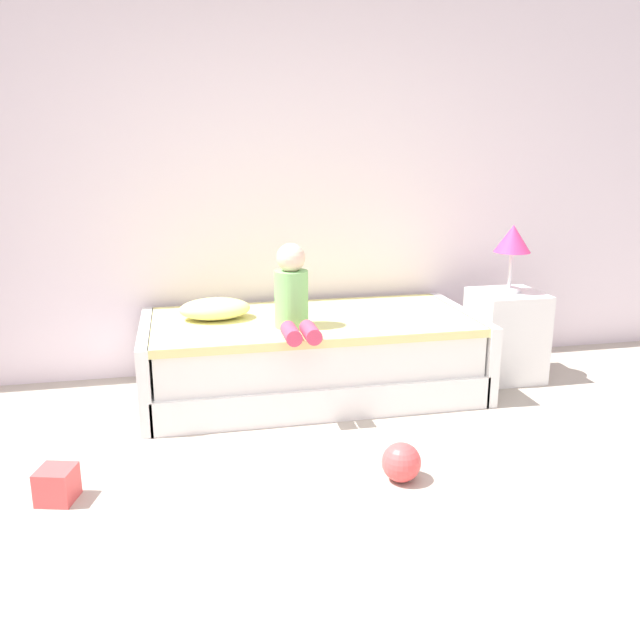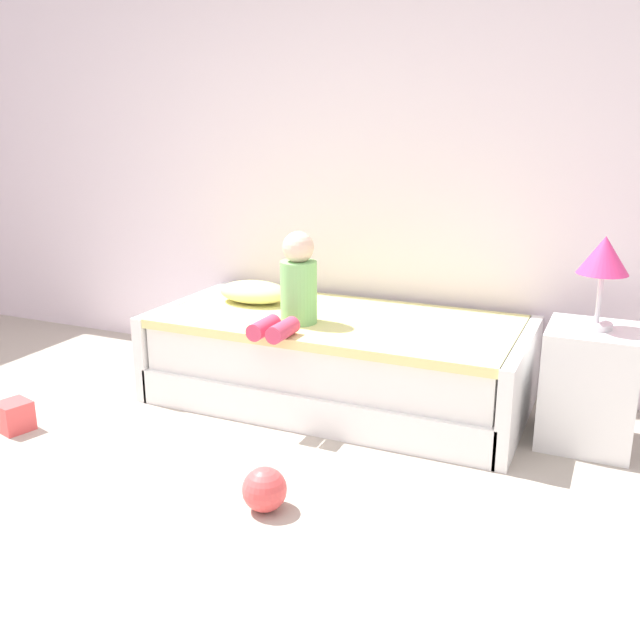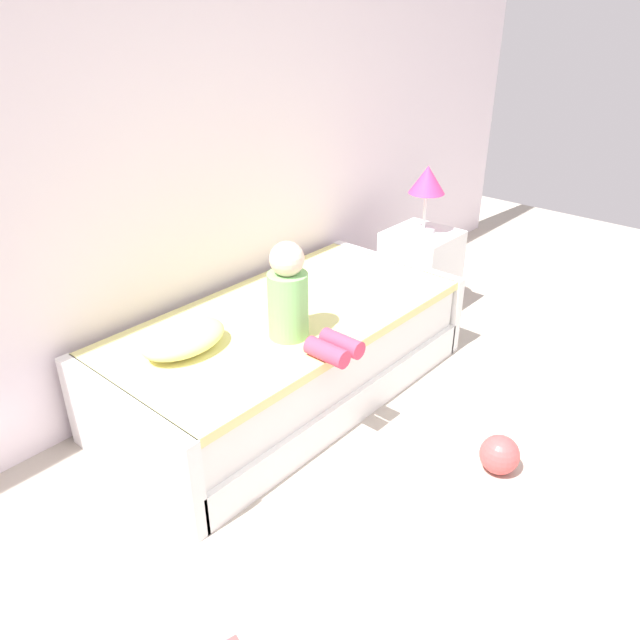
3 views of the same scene
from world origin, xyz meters
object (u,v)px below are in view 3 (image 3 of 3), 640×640
object	(u,v)px
bed	(287,354)
nightstand	(420,273)
table_lamp	(427,183)
pillow	(184,338)
child_figure	(295,302)
toy_ball	(500,455)

from	to	relation	value
bed	nightstand	xyz separation A→B (m)	(1.35, 0.01, 0.05)
table_lamp	pillow	xyz separation A→B (m)	(-1.95, 0.09, -0.37)
table_lamp	child_figure	world-z (taller)	table_lamp
table_lamp	toy_ball	world-z (taller)	table_lamp
pillow	toy_ball	size ratio (longest dim) A/B	2.33
table_lamp	child_figure	bearing A→B (deg)	-171.20
nightstand	toy_ball	distance (m)	1.71
bed	table_lamp	size ratio (longest dim) A/B	4.69
table_lamp	bed	bearing A→B (deg)	-179.78
bed	toy_ball	bearing A→B (deg)	-81.44
pillow	table_lamp	bearing A→B (deg)	-2.79
bed	toy_ball	xyz separation A→B (m)	(0.18, -1.22, -0.15)
pillow	child_figure	bearing A→B (deg)	-36.92
pillow	toy_ball	distance (m)	1.61
nightstand	bed	bearing A→B (deg)	-179.78
nightstand	pillow	size ratio (longest dim) A/B	1.36
child_figure	toy_ball	distance (m)	1.22
pillow	toy_ball	world-z (taller)	pillow
bed	nightstand	size ratio (longest dim) A/B	3.52
table_lamp	toy_ball	size ratio (longest dim) A/B	2.38
bed	child_figure	size ratio (longest dim) A/B	4.14
nightstand	toy_ball	xyz separation A→B (m)	(-1.17, -1.23, -0.21)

